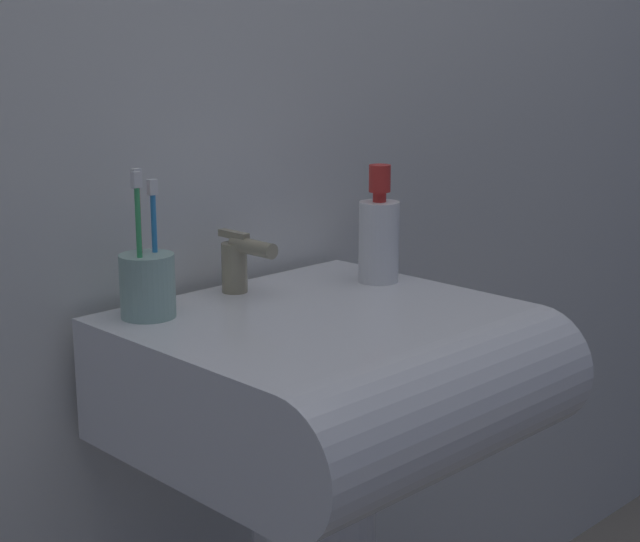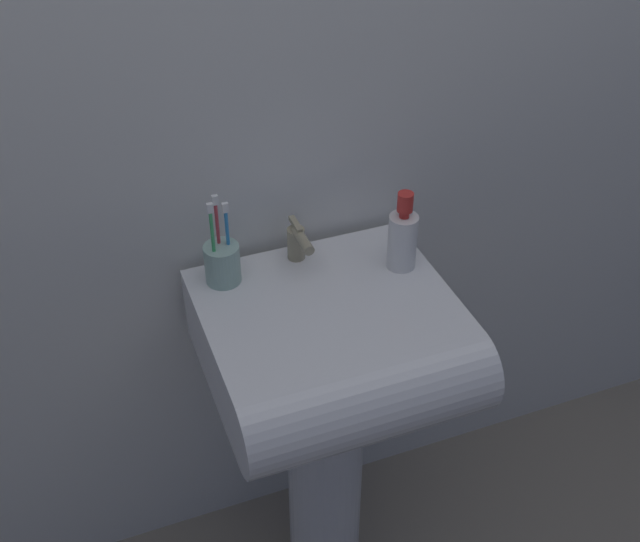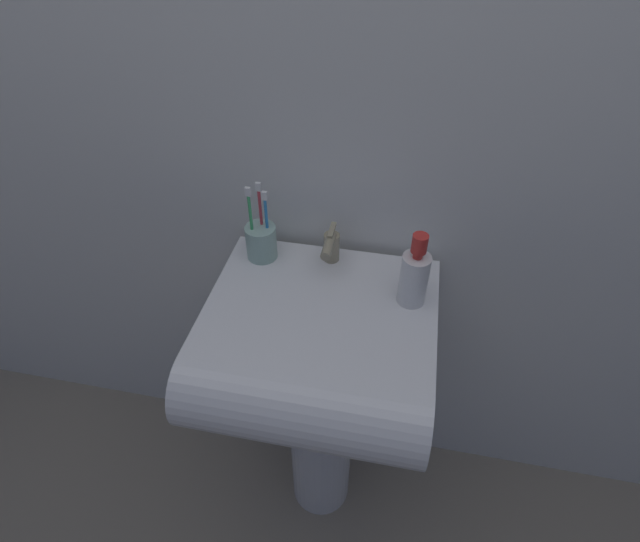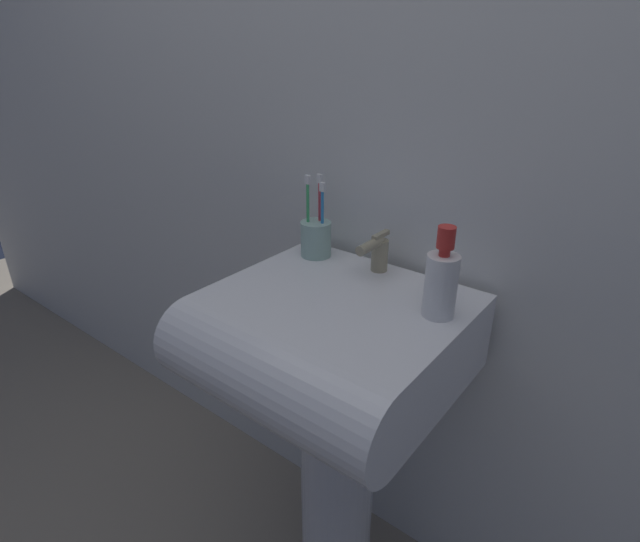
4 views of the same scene
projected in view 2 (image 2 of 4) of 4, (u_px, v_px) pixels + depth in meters
name	position (u px, v px, depth m)	size (l,w,h in m)	color
wall_back	(281.00, 83.00, 1.54)	(5.00, 0.05, 2.40)	silver
sink_pedestal	(325.00, 466.00, 1.88)	(0.18, 0.18, 0.68)	white
sink_basin	(336.00, 350.00, 1.58)	(0.49, 0.48, 0.17)	white
faucet	(298.00, 242.00, 1.65)	(0.04, 0.11, 0.09)	tan
toothbrush_cup	(222.00, 262.00, 1.60)	(0.07, 0.07, 0.19)	#99BFB2
soap_bottle	(403.00, 238.00, 1.62)	(0.06, 0.06, 0.18)	white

